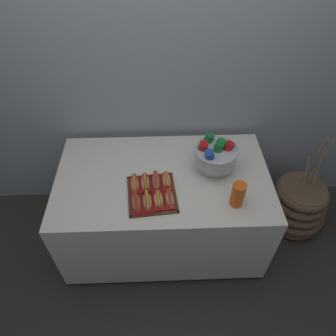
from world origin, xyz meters
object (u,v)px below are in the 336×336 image
(hot_dog_1, at_px, (147,202))
(hot_dog_4, at_px, (135,184))
(floor_vase, at_px, (296,205))
(hot_dog_7, at_px, (167,181))
(hot_dog_2, at_px, (159,200))
(hot_dog_3, at_px, (170,199))
(punch_bowl, at_px, (215,155))
(buffet_table, at_px, (164,207))
(cup_stack, at_px, (238,194))
(hot_dog_0, at_px, (136,202))
(hot_dog_6, at_px, (156,182))
(hot_dog_5, at_px, (145,183))
(serving_tray, at_px, (152,194))

(hot_dog_1, height_order, hot_dog_4, same)
(floor_vase, bearing_deg, hot_dog_7, -170.09)
(hot_dog_1, distance_m, hot_dog_2, 0.08)
(floor_vase, height_order, hot_dog_3, floor_vase)
(hot_dog_1, height_order, punch_bowl, punch_bowl)
(buffet_table, xyz_separation_m, floor_vase, (1.19, 0.13, -0.19))
(buffet_table, distance_m, hot_dog_1, 0.49)
(cup_stack, bearing_deg, hot_dog_1, 179.18)
(buffet_table, distance_m, hot_dog_2, 0.48)
(buffet_table, bearing_deg, punch_bowl, 10.04)
(hot_dog_1, bearing_deg, floor_vase, 16.35)
(hot_dog_0, distance_m, hot_dog_6, 0.22)
(hot_dog_5, bearing_deg, hot_dog_7, 5.33)
(hot_dog_0, bearing_deg, buffet_table, 54.94)
(hot_dog_7, distance_m, cup_stack, 0.50)
(hot_dog_0, bearing_deg, serving_tray, 41.59)
(hot_dog_0, xyz_separation_m, hot_dog_7, (0.21, 0.19, -0.00))
(hot_dog_1, relative_size, hot_dog_6, 1.04)
(hot_dog_3, distance_m, hot_dog_4, 0.28)
(serving_tray, xyz_separation_m, hot_dog_4, (-0.12, 0.07, 0.03))
(floor_vase, relative_size, hot_dog_2, 6.30)
(hot_dog_2, bearing_deg, buffet_table, 81.82)
(buffet_table, relative_size, hot_dog_6, 8.79)
(serving_tray, relative_size, hot_dog_3, 2.46)
(serving_tray, bearing_deg, hot_dog_0, -138.41)
(hot_dog_6, distance_m, hot_dog_7, 0.08)
(hot_dog_4, distance_m, hot_dog_6, 0.15)
(serving_tray, height_order, hot_dog_6, hot_dog_6)
(hot_dog_6, bearing_deg, hot_dog_5, -174.67)
(hot_dog_5, relative_size, cup_stack, 0.99)
(serving_tray, distance_m, cup_stack, 0.58)
(cup_stack, bearing_deg, hot_dog_4, 166.40)
(hot_dog_0, relative_size, hot_dog_1, 1.00)
(hot_dog_2, height_order, cup_stack, cup_stack)
(hot_dog_1, height_order, hot_dog_6, hot_dog_6)
(hot_dog_2, xyz_separation_m, hot_dog_7, (0.06, 0.17, -0.00))
(serving_tray, distance_m, hot_dog_7, 0.14)
(buffet_table, height_order, floor_vase, floor_vase)
(hot_dog_4, bearing_deg, hot_dog_0, -84.67)
(hot_dog_2, distance_m, hot_dog_5, 0.18)
(hot_dog_7, xyz_separation_m, cup_stack, (0.46, -0.19, 0.06))
(hot_dog_5, bearing_deg, hot_dog_3, -42.40)
(hot_dog_5, height_order, hot_dog_7, same)
(hot_dog_5, xyz_separation_m, cup_stack, (0.61, -0.17, 0.06))
(buffet_table, xyz_separation_m, serving_tray, (-0.08, -0.17, 0.37))
(punch_bowl, bearing_deg, hot_dog_2, -142.57)
(hot_dog_2, distance_m, hot_dog_4, 0.22)
(floor_vase, distance_m, cup_stack, 1.04)
(hot_dog_7, bearing_deg, hot_dog_1, -126.94)
(serving_tray, relative_size, hot_dog_2, 2.48)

